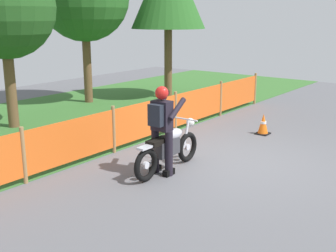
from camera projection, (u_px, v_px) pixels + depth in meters
The scene contains 7 objects.
ground at pixel (238, 162), 8.88m from camera, with size 24.00×24.00×0.02m, color #5B5B60.
grass_verge at pixel (57, 120), 12.36m from camera, with size 24.00×6.87×0.01m, color #386B2D.
barrier_fence at pixel (147, 119), 10.19m from camera, with size 11.36×0.08×1.05m.
tree_near_left at pixel (3, 8), 10.84m from camera, with size 2.64×2.64×4.47m.
motorcycle_lead at pixel (168, 148), 8.26m from camera, with size 1.99×0.58×0.94m.
rider_lead at pixel (162, 126), 7.97m from camera, with size 0.68×0.55×1.69m.
traffic_cone at pixel (263, 124), 10.87m from camera, with size 0.32×0.32×0.53m.
Camera 1 is at (-7.54, -3.99, 2.94)m, focal length 45.85 mm.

